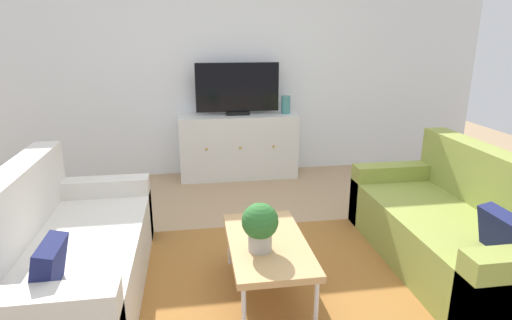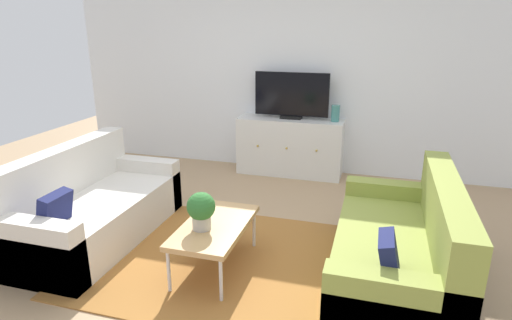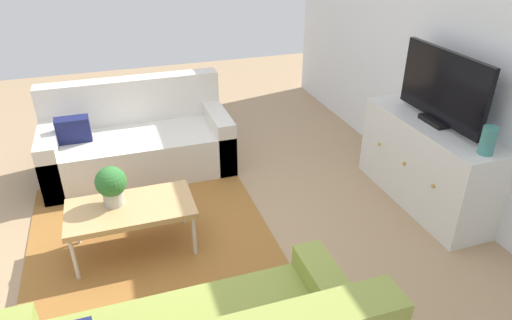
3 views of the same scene
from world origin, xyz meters
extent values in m
plane|color=tan|center=(0.00, 0.00, 0.00)|extent=(10.00, 10.00, 0.00)
cube|color=white|center=(0.00, 2.55, 1.35)|extent=(6.40, 0.12, 2.70)
cube|color=#9E662D|center=(0.00, -0.15, 0.01)|extent=(2.50, 1.90, 0.01)
cube|color=silver|center=(-1.35, -0.10, 0.21)|extent=(0.88, 1.80, 0.43)
cube|color=silver|center=(-1.69, -0.10, 0.44)|extent=(0.20, 1.80, 0.88)
cube|color=silver|center=(-1.35, 0.71, 0.28)|extent=(0.88, 0.18, 0.57)
cube|color=silver|center=(-1.35, -0.91, 0.28)|extent=(0.88, 0.18, 0.57)
cube|color=#191E4C|center=(-1.30, -0.67, 0.55)|extent=(0.16, 0.30, 0.31)
cube|color=tan|center=(-0.07, -0.28, 0.39)|extent=(0.51, 0.94, 0.04)
cylinder|color=silver|center=(-0.29, -0.71, 0.18)|extent=(0.03, 0.03, 0.37)
cylinder|color=silver|center=(0.14, -0.71, 0.18)|extent=(0.03, 0.03, 0.37)
cylinder|color=silver|center=(-0.29, 0.15, 0.18)|extent=(0.03, 0.03, 0.37)
cylinder|color=silver|center=(0.14, 0.15, 0.18)|extent=(0.03, 0.03, 0.37)
cylinder|color=#B7B2A8|center=(-0.14, -0.38, 0.46)|extent=(0.15, 0.15, 0.11)
sphere|color=#2D6B2D|center=(-0.14, -0.38, 0.61)|extent=(0.23, 0.23, 0.23)
cube|color=silver|center=(0.02, 2.27, 0.39)|extent=(1.41, 0.44, 0.77)
sphere|color=#B79338|center=(-0.37, 2.04, 0.43)|extent=(0.03, 0.03, 0.03)
sphere|color=#B79338|center=(0.02, 2.04, 0.43)|extent=(0.03, 0.03, 0.03)
sphere|color=#B79338|center=(0.42, 2.04, 0.43)|extent=(0.03, 0.03, 0.03)
cube|color=black|center=(0.02, 2.29, 0.79)|extent=(0.28, 0.16, 0.04)
cube|color=black|center=(0.02, 2.29, 1.10)|extent=(0.99, 0.04, 0.57)
cylinder|color=teal|center=(0.61, 2.27, 0.88)|extent=(0.11, 0.11, 0.22)
camera|label=1|loc=(-0.53, -2.76, 1.72)|focal=29.86mm
camera|label=2|loc=(1.16, -3.25, 1.99)|focal=29.96mm
camera|label=3|loc=(2.90, -0.27, 2.32)|focal=31.87mm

